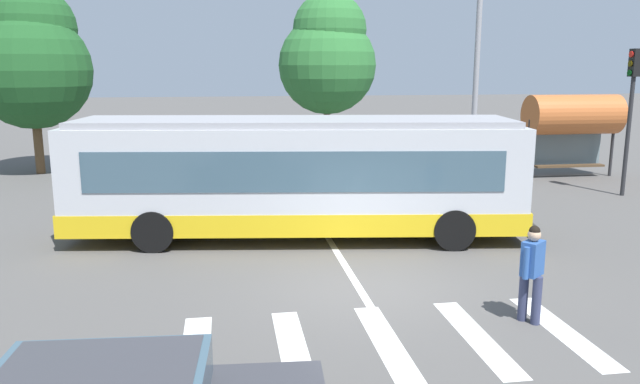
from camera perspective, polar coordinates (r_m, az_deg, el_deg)
ground_plane at (r=12.45m, az=4.08°, el=-8.93°), size 160.00×160.00×0.00m
city_transit_bus at (r=15.69m, az=-2.21°, el=1.40°), size 11.66×4.06×3.06m
pedestrian_crossing_street at (r=11.20m, az=18.92°, el=-6.67°), size 0.48×0.45×1.72m
parked_car_red at (r=25.72m, az=-7.90°, el=3.42°), size 2.01×4.57×1.35m
parked_car_silver at (r=25.88m, az=-2.19°, el=3.57°), size 1.94×4.53×1.35m
parked_car_white at (r=26.38m, az=3.80°, el=3.71°), size 2.17×4.63×1.35m
traffic_light_far_corner at (r=23.17m, az=26.73°, el=7.67°), size 0.33×0.32×4.90m
bus_stop_shelter at (r=26.32m, az=22.25°, el=6.48°), size 3.69×1.54×3.25m
twin_arm_street_lamp at (r=23.23m, az=14.32°, el=13.22°), size 5.13×0.32×8.24m
background_tree_left at (r=27.73m, az=-25.01°, el=11.10°), size 4.67×4.67×7.55m
background_tree_right at (r=33.01m, az=0.73°, el=12.49°), size 5.10×5.10×8.07m
crosswalk_painted_stripes at (r=10.24m, az=6.18°, el=-13.63°), size 6.47×2.97×0.01m
lane_center_line at (r=14.28m, az=1.96°, el=-6.18°), size 0.16×24.00×0.01m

